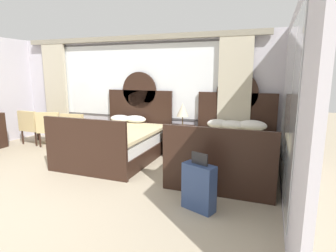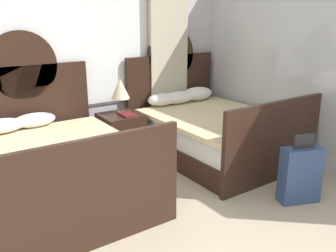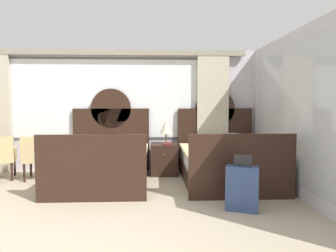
{
  "view_description": "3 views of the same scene",
  "coord_description": "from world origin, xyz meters",
  "px_view_note": "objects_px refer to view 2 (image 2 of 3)",
  "views": [
    {
      "loc": [
        3.13,
        -2.39,
        1.82
      ],
      "look_at": [
        1.52,
        1.93,
        0.92
      ],
      "focal_mm": 29.42,
      "sensor_mm": 36.0,
      "label": 1
    },
    {
      "loc": [
        -0.92,
        -1.17,
        1.99
      ],
      "look_at": [
        1.09,
        1.77,
        0.9
      ],
      "focal_mm": 37.98,
      "sensor_mm": 36.0,
      "label": 2
    },
    {
      "loc": [
        1.09,
        -3.22,
        1.51
      ],
      "look_at": [
        1.31,
        1.79,
        1.14
      ],
      "focal_mm": 32.95,
      "sensor_mm": 36.0,
      "label": 3
    }
  ],
  "objects_px": {
    "nightstand_between_beds": "(121,136)",
    "suitcase_on_floor": "(300,175)",
    "book_on_nightstand": "(127,115)",
    "table_lamp_on_nightstand": "(120,89)",
    "bed_near_window": "(55,166)",
    "bed_near_mirror": "(210,130)"
  },
  "relations": [
    {
      "from": "bed_near_mirror",
      "to": "book_on_nightstand",
      "type": "bearing_deg",
      "value": 155.04
    },
    {
      "from": "bed_near_window",
      "to": "bed_near_mirror",
      "type": "height_order",
      "value": "same"
    },
    {
      "from": "bed_near_window",
      "to": "suitcase_on_floor",
      "type": "height_order",
      "value": "bed_near_window"
    },
    {
      "from": "book_on_nightstand",
      "to": "suitcase_on_floor",
      "type": "distance_m",
      "value": 2.42
    },
    {
      "from": "bed_near_window",
      "to": "table_lamp_on_nightstand",
      "type": "xyz_separation_m",
      "value": [
        1.22,
        0.72,
        0.63
      ]
    },
    {
      "from": "book_on_nightstand",
      "to": "suitcase_on_floor",
      "type": "bearing_deg",
      "value": -66.11
    },
    {
      "from": "book_on_nightstand",
      "to": "bed_near_window",
      "type": "bearing_deg",
      "value": -156.37
    },
    {
      "from": "nightstand_between_beds",
      "to": "suitcase_on_floor",
      "type": "bearing_deg",
      "value": -66.0
    },
    {
      "from": "bed_near_mirror",
      "to": "table_lamp_on_nightstand",
      "type": "xyz_separation_m",
      "value": [
        -1.12,
        0.7,
        0.63
      ]
    },
    {
      "from": "nightstand_between_beds",
      "to": "bed_near_mirror",
      "type": "bearing_deg",
      "value": -28.36
    },
    {
      "from": "bed_near_mirror",
      "to": "nightstand_between_beds",
      "type": "bearing_deg",
      "value": 151.64
    },
    {
      "from": "bed_near_mirror",
      "to": "table_lamp_on_nightstand",
      "type": "height_order",
      "value": "bed_near_mirror"
    },
    {
      "from": "bed_near_window",
      "to": "bed_near_mirror",
      "type": "bearing_deg",
      "value": 0.44
    },
    {
      "from": "bed_near_mirror",
      "to": "nightstand_between_beds",
      "type": "distance_m",
      "value": 1.33
    },
    {
      "from": "bed_near_window",
      "to": "nightstand_between_beds",
      "type": "bearing_deg",
      "value": 28.98
    },
    {
      "from": "book_on_nightstand",
      "to": "table_lamp_on_nightstand",
      "type": "bearing_deg",
      "value": 92.0
    },
    {
      "from": "book_on_nightstand",
      "to": "nightstand_between_beds",
      "type": "bearing_deg",
      "value": 116.04
    },
    {
      "from": "nightstand_between_beds",
      "to": "suitcase_on_floor",
      "type": "xyz_separation_m",
      "value": [
        1.02,
        -2.3,
        -0.0
      ]
    },
    {
      "from": "nightstand_between_beds",
      "to": "suitcase_on_floor",
      "type": "height_order",
      "value": "suitcase_on_floor"
    },
    {
      "from": "bed_near_mirror",
      "to": "suitcase_on_floor",
      "type": "distance_m",
      "value": 1.68
    },
    {
      "from": "nightstand_between_beds",
      "to": "suitcase_on_floor",
      "type": "distance_m",
      "value": 2.52
    },
    {
      "from": "nightstand_between_beds",
      "to": "book_on_nightstand",
      "type": "xyz_separation_m",
      "value": [
        0.05,
        -0.11,
        0.34
      ]
    }
  ]
}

